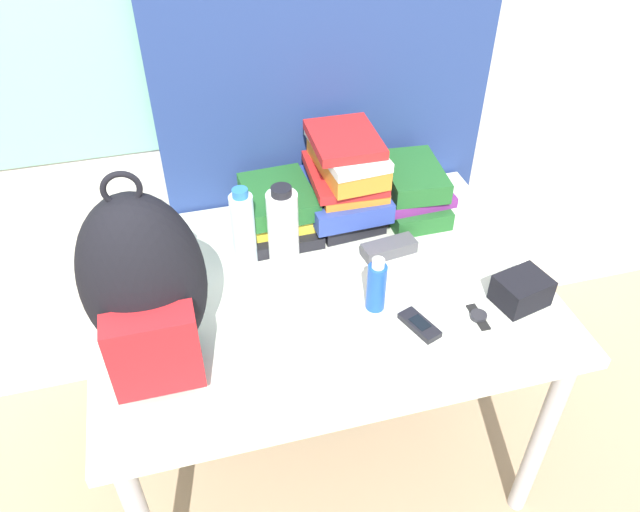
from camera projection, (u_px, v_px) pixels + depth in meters
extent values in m
cube|color=beige|center=(271.00, 9.00, 1.64)|extent=(6.00, 0.05, 2.50)
cube|color=#75B299|center=(83.00, 9.00, 1.50)|extent=(1.10, 0.01, 0.80)
cube|color=navy|center=(329.00, 11.00, 1.63)|extent=(0.98, 0.04, 2.50)
cube|color=beige|center=(320.00, 290.00, 1.63)|extent=(1.16, 0.83, 0.03)
cylinder|color=#B2B2B7|center=(541.00, 439.00, 1.69)|extent=(0.05, 0.05, 0.68)
cylinder|color=#B2B2B7|center=(135.00, 325.00, 2.02)|extent=(0.05, 0.05, 0.68)
cylinder|color=#B2B2B7|center=(435.00, 270.00, 2.23)|extent=(0.05, 0.05, 0.68)
ellipsoid|color=black|center=(144.00, 281.00, 1.31)|extent=(0.26, 0.20, 0.43)
cube|color=red|center=(155.00, 352.00, 1.27)|extent=(0.18, 0.07, 0.19)
torus|color=black|center=(121.00, 189.00, 1.16)|extent=(0.08, 0.01, 0.08)
cube|color=black|center=(279.00, 222.00, 1.80)|extent=(0.21, 0.28, 0.04)
cube|color=yellow|center=(280.00, 210.00, 1.77)|extent=(0.18, 0.21, 0.05)
cube|color=#1E5623|center=(278.00, 197.00, 1.74)|extent=(0.20, 0.24, 0.05)
cube|color=black|center=(343.00, 209.00, 1.83)|extent=(0.20, 0.25, 0.06)
cube|color=navy|center=(341.00, 194.00, 1.78)|extent=(0.23, 0.29, 0.06)
cube|color=orange|center=(347.00, 181.00, 1.76)|extent=(0.19, 0.24, 0.03)
cube|color=red|center=(344.00, 173.00, 1.74)|extent=(0.20, 0.25, 0.03)
cube|color=orange|center=(347.00, 161.00, 1.71)|extent=(0.17, 0.27, 0.06)
cube|color=silver|center=(347.00, 148.00, 1.68)|extent=(0.17, 0.29, 0.03)
cube|color=red|center=(344.00, 139.00, 1.67)|extent=(0.18, 0.23, 0.03)
cube|color=#1E5623|center=(409.00, 202.00, 1.86)|extent=(0.17, 0.26, 0.06)
cube|color=#6B2370|center=(407.00, 187.00, 1.85)|extent=(0.22, 0.25, 0.03)
cube|color=#1E5623|center=(413.00, 176.00, 1.81)|extent=(0.18, 0.24, 0.06)
cylinder|color=silver|center=(244.00, 230.00, 1.63)|extent=(0.06, 0.06, 0.21)
cylinder|color=#286BB7|center=(240.00, 193.00, 1.55)|extent=(0.04, 0.04, 0.02)
cylinder|color=white|center=(283.00, 227.00, 1.64)|extent=(0.08, 0.08, 0.21)
cylinder|color=black|center=(281.00, 191.00, 1.57)|extent=(0.05, 0.05, 0.02)
cylinder|color=blue|center=(376.00, 287.00, 1.51)|extent=(0.05, 0.05, 0.13)
cylinder|color=white|center=(378.00, 263.00, 1.47)|extent=(0.03, 0.03, 0.02)
cube|color=black|center=(420.00, 325.00, 1.50)|extent=(0.08, 0.12, 0.02)
cube|color=black|center=(420.00, 323.00, 1.49)|extent=(0.05, 0.06, 0.00)
cube|color=#47474C|center=(389.00, 248.00, 1.71)|extent=(0.16, 0.08, 0.04)
cube|color=black|center=(522.00, 290.00, 1.55)|extent=(0.14, 0.13, 0.07)
cube|color=black|center=(478.00, 317.00, 1.53)|extent=(0.02, 0.09, 0.00)
cylinder|color=#232328|center=(478.00, 316.00, 1.52)|extent=(0.04, 0.04, 0.01)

